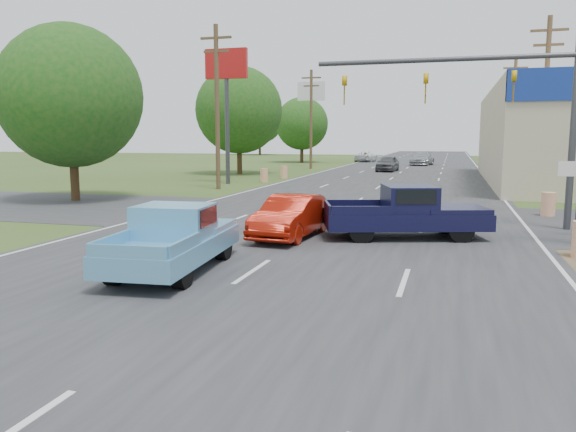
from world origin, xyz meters
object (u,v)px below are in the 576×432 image
(red_convertible, at_px, (291,217))
(distant_car_grey, at_px, (388,164))
(distant_car_white, at_px, (366,157))
(distant_car_silver, at_px, (422,159))
(blue_pickup, at_px, (175,237))
(navy_pickup, at_px, (409,212))

(red_convertible, height_order, distant_car_grey, distant_car_grey)
(distant_car_white, bearing_deg, red_convertible, 100.25)
(distant_car_silver, bearing_deg, red_convertible, -83.81)
(blue_pickup, xyz_separation_m, distant_car_silver, (3.03, 55.10, -0.04))
(distant_car_silver, bearing_deg, navy_pickup, -79.56)
(navy_pickup, bearing_deg, distant_car_grey, 170.07)
(distant_car_grey, distance_m, distant_car_white, 21.32)
(distant_car_white, bearing_deg, distant_car_grey, 108.12)
(navy_pickup, relative_size, distant_car_grey, 1.25)
(red_convertible, relative_size, navy_pickup, 0.76)
(distant_car_grey, bearing_deg, distant_car_white, 107.86)
(distant_car_silver, relative_size, distant_car_white, 1.10)
(distant_car_grey, relative_size, distant_car_silver, 0.82)
(blue_pickup, bearing_deg, distant_car_silver, 81.60)
(navy_pickup, xyz_separation_m, distant_car_silver, (-2.13, 49.00, -0.09))
(navy_pickup, height_order, distant_car_silver, navy_pickup)
(distant_car_grey, relative_size, distant_car_white, 0.90)
(distant_car_grey, distance_m, distant_car_silver, 13.40)
(blue_pickup, height_order, distant_car_grey, blue_pickup)
(red_convertible, xyz_separation_m, blue_pickup, (-1.48, -5.12, 0.13))
(red_convertible, distance_m, distant_car_white, 57.85)
(distant_car_white, bearing_deg, distant_car_silver, 139.62)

